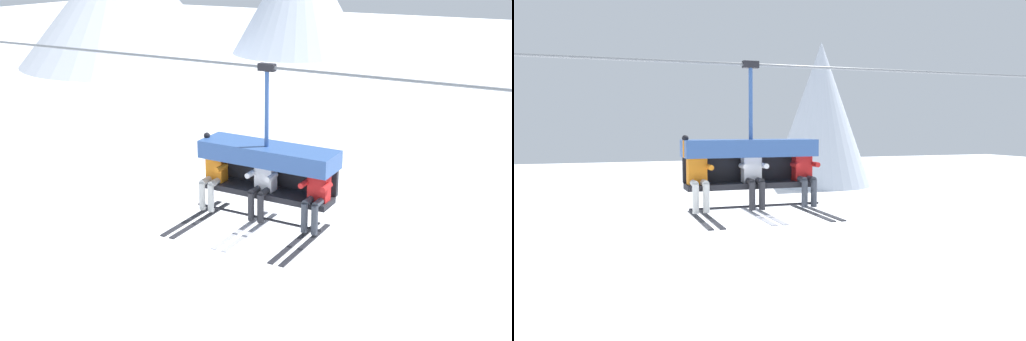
% 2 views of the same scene
% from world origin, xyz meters
% --- Properties ---
extents(mountain_peak_west, '(20.18, 20.18, 11.80)m').
position_xyz_m(mountain_peak_west, '(-34.59, 38.37, 5.90)').
color(mountain_peak_west, silver).
rests_on(mountain_peak_west, ground_plane).
extents(lift_cable, '(20.29, 0.05, 0.05)m').
position_xyz_m(lift_cable, '(1.19, -0.80, 8.43)').
color(lift_cable, slate).
extents(chairlift_chair, '(2.36, 0.74, 2.51)m').
position_xyz_m(chairlift_chair, '(1.77, -0.73, 6.84)').
color(chairlift_chair, '#232328').
extents(skier_orange, '(0.48, 1.70, 1.34)m').
position_xyz_m(skier_orange, '(0.80, -0.94, 6.56)').
color(skier_orange, orange).
extents(skier_white, '(0.46, 1.70, 1.23)m').
position_xyz_m(skier_white, '(1.77, -0.95, 6.54)').
color(skier_white, silver).
extents(skier_red, '(0.46, 1.70, 1.23)m').
position_xyz_m(skier_red, '(2.73, -0.95, 6.54)').
color(skier_red, red).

